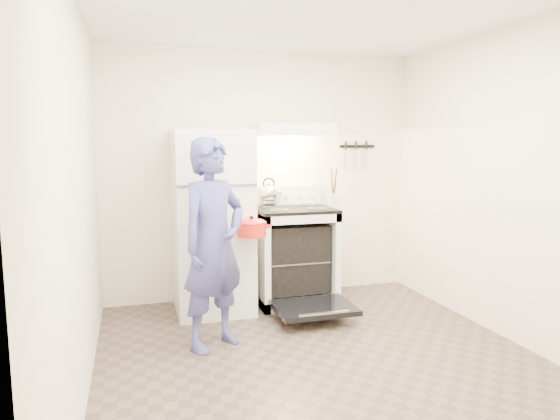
# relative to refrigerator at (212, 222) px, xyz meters

# --- Properties ---
(floor) EXTENTS (3.60, 3.60, 0.00)m
(floor) POSITION_rel_refrigerator_xyz_m (0.58, -1.45, -0.85)
(floor) COLOR brown
(floor) RESTS_ON ground
(back_wall) EXTENTS (3.20, 0.02, 2.50)m
(back_wall) POSITION_rel_refrigerator_xyz_m (0.58, 0.35, 0.40)
(back_wall) COLOR white
(back_wall) RESTS_ON ground
(refrigerator) EXTENTS (0.70, 0.70, 1.70)m
(refrigerator) POSITION_rel_refrigerator_xyz_m (0.00, 0.00, 0.00)
(refrigerator) COLOR white
(refrigerator) RESTS_ON floor
(stove_body) EXTENTS (0.76, 0.65, 0.92)m
(stove_body) POSITION_rel_refrigerator_xyz_m (0.81, 0.02, -0.39)
(stove_body) COLOR white
(stove_body) RESTS_ON floor
(cooktop) EXTENTS (0.76, 0.65, 0.03)m
(cooktop) POSITION_rel_refrigerator_xyz_m (0.81, 0.02, 0.09)
(cooktop) COLOR black
(cooktop) RESTS_ON stove_body
(backsplash) EXTENTS (0.76, 0.07, 0.20)m
(backsplash) POSITION_rel_refrigerator_xyz_m (0.81, 0.31, 0.20)
(backsplash) COLOR white
(backsplash) RESTS_ON cooktop
(oven_door) EXTENTS (0.70, 0.54, 0.04)m
(oven_door) POSITION_rel_refrigerator_xyz_m (0.81, -0.57, -0.72)
(oven_door) COLOR black
(oven_door) RESTS_ON floor
(oven_rack) EXTENTS (0.60, 0.52, 0.01)m
(oven_rack) POSITION_rel_refrigerator_xyz_m (0.81, 0.02, -0.41)
(oven_rack) COLOR slate
(oven_rack) RESTS_ON stove_body
(range_hood) EXTENTS (0.76, 0.50, 0.12)m
(range_hood) POSITION_rel_refrigerator_xyz_m (0.81, 0.10, 0.86)
(range_hood) COLOR white
(range_hood) RESTS_ON back_wall
(knife_strip) EXTENTS (0.40, 0.02, 0.03)m
(knife_strip) POSITION_rel_refrigerator_xyz_m (1.63, 0.33, 0.70)
(knife_strip) COLOR black
(knife_strip) RESTS_ON back_wall
(pizza_stone) EXTENTS (0.33, 0.33, 0.02)m
(pizza_stone) POSITION_rel_refrigerator_xyz_m (0.77, 0.04, -0.40)
(pizza_stone) COLOR #936E52
(pizza_stone) RESTS_ON oven_rack
(tea_kettle) EXTENTS (0.23, 0.19, 0.29)m
(tea_kettle) POSITION_rel_refrigerator_xyz_m (0.62, 0.24, 0.24)
(tea_kettle) COLOR #B4B4B8
(tea_kettle) RESTS_ON cooktop
(utensil_jar) EXTENTS (0.10, 0.10, 0.13)m
(utensil_jar) POSITION_rel_refrigerator_xyz_m (1.13, -0.24, 0.20)
(utensil_jar) COLOR silver
(utensil_jar) RESTS_ON cooktop
(person) EXTENTS (0.71, 0.65, 1.63)m
(person) POSITION_rel_refrigerator_xyz_m (-0.12, -0.87, -0.04)
(person) COLOR navy
(person) RESTS_ON floor
(dutch_oven) EXTENTS (0.32, 0.25, 0.22)m
(dutch_oven) POSITION_rel_refrigerator_xyz_m (0.27, -0.48, -0.00)
(dutch_oven) COLOR red
(dutch_oven) RESTS_ON person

